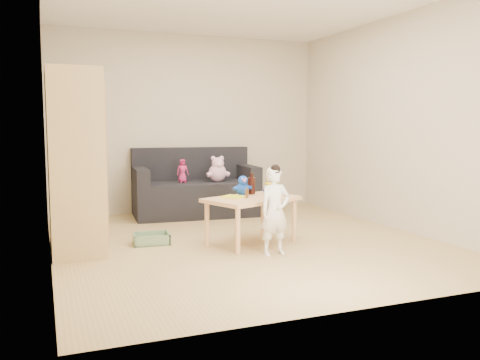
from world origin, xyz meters
name	(u,v)px	position (x,y,z in m)	size (l,w,h in m)	color
room	(244,122)	(0.00, 0.00, 1.30)	(4.50, 4.50, 4.50)	tan
wardrobe	(75,162)	(-1.74, 0.24, 0.90)	(0.50, 1.00, 1.81)	tan
sofa	(196,199)	(-0.04, 1.76, 0.24)	(1.71, 0.85, 0.48)	black
play_table	(251,221)	(0.03, -0.14, 0.25)	(0.96, 0.60, 0.50)	#EAB480
storage_bin	(151,239)	(-0.98, 0.23, 0.06)	(0.38, 0.29, 0.11)	gray
toddler	(275,212)	(0.06, -0.66, 0.42)	(0.31, 0.21, 0.84)	white
pink_bear	(217,171)	(0.26, 1.65, 0.63)	(0.27, 0.23, 0.31)	#F1B2D7
doll	(183,171)	(-0.24, 1.71, 0.64)	(0.16, 0.11, 0.32)	#BE2361
ring_stacker	(271,187)	(0.33, 0.01, 0.59)	(0.19, 0.19, 0.21)	yellow
brown_bottle	(252,185)	(0.13, 0.10, 0.60)	(0.08, 0.08, 0.24)	black
blue_plush	(243,185)	(0.00, 0.05, 0.61)	(0.18, 0.15, 0.22)	blue
wooden_figure	(247,193)	(-0.04, -0.17, 0.56)	(0.04, 0.04, 0.11)	brown
yellow_book	(233,197)	(-0.15, -0.08, 0.51)	(0.21, 0.21, 0.02)	#FEFF1A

